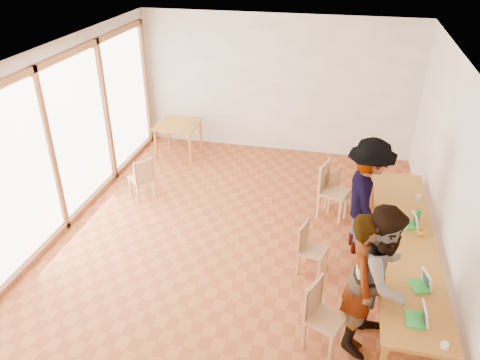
# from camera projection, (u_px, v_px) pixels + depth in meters

# --- Properties ---
(ground) EXTENTS (8.00, 8.00, 0.00)m
(ground) POSITION_uv_depth(u_px,v_px,m) (234.00, 251.00, 7.45)
(ground) COLOR #A35227
(ground) RESTS_ON ground
(wall_back) EXTENTS (6.00, 0.10, 3.00)m
(wall_back) POSITION_uv_depth(u_px,v_px,m) (276.00, 85.00, 10.14)
(wall_back) COLOR #F1E2D0
(wall_back) RESTS_ON ground
(wall_right) EXTENTS (0.10, 8.00, 3.00)m
(wall_right) POSITION_uv_depth(u_px,v_px,m) (455.00, 191.00, 6.14)
(wall_right) COLOR #F1E2D0
(wall_right) RESTS_ON ground
(window_wall) EXTENTS (0.10, 8.00, 3.00)m
(window_wall) POSITION_uv_depth(u_px,v_px,m) (49.00, 148.00, 7.30)
(window_wall) COLOR white
(window_wall) RESTS_ON ground
(ceiling) EXTENTS (6.00, 8.00, 0.04)m
(ceiling) POSITION_uv_depth(u_px,v_px,m) (232.00, 62.00, 5.99)
(ceiling) COLOR white
(ceiling) RESTS_ON wall_back
(communal_table) EXTENTS (0.80, 4.00, 0.75)m
(communal_table) POSITION_uv_depth(u_px,v_px,m) (406.00, 242.00, 6.49)
(communal_table) COLOR #AE7626
(communal_table) RESTS_ON ground
(side_table) EXTENTS (0.90, 0.90, 0.75)m
(side_table) POSITION_uv_depth(u_px,v_px,m) (178.00, 127.00, 10.25)
(side_table) COLOR #AE7626
(side_table) RESTS_ON ground
(chair_near) EXTENTS (0.55, 0.55, 0.48)m
(chair_near) POSITION_uv_depth(u_px,v_px,m) (319.00, 308.00, 5.58)
(chair_near) COLOR tan
(chair_near) RESTS_ON ground
(chair_mid) EXTENTS (0.46, 0.46, 0.42)m
(chair_mid) POSITION_uv_depth(u_px,v_px,m) (308.00, 243.00, 6.82)
(chair_mid) COLOR tan
(chair_mid) RESTS_ON ground
(chair_far) EXTENTS (0.57, 0.57, 0.53)m
(chair_far) POSITION_uv_depth(u_px,v_px,m) (329.00, 184.00, 8.13)
(chair_far) COLOR tan
(chair_far) RESTS_ON ground
(chair_empty) EXTENTS (0.50, 0.50, 0.43)m
(chair_empty) POSITION_uv_depth(u_px,v_px,m) (339.00, 186.00, 8.28)
(chair_empty) COLOR tan
(chair_empty) RESTS_ON ground
(chair_spare) EXTENTS (0.55, 0.55, 0.45)m
(chair_spare) POSITION_uv_depth(u_px,v_px,m) (143.00, 174.00, 8.62)
(chair_spare) COLOR tan
(chair_spare) RESTS_ON ground
(person_near) EXTENTS (0.47, 0.68, 1.80)m
(person_near) POSITION_uv_depth(u_px,v_px,m) (363.00, 280.00, 5.50)
(person_near) COLOR gray
(person_near) RESTS_ON ground
(person_mid) EXTENTS (1.05, 1.15, 1.93)m
(person_mid) POSITION_uv_depth(u_px,v_px,m) (381.00, 278.00, 5.44)
(person_mid) COLOR gray
(person_mid) RESTS_ON ground
(person_far) EXTENTS (0.92, 1.34, 1.90)m
(person_far) POSITION_uv_depth(u_px,v_px,m) (367.00, 198.00, 7.05)
(person_far) COLOR gray
(person_far) RESTS_ON ground
(laptop_near) EXTENTS (0.24, 0.28, 0.23)m
(laptop_near) POSITION_uv_depth(u_px,v_px,m) (420.00, 317.00, 5.11)
(laptop_near) COLOR green
(laptop_near) RESTS_ON communal_table
(laptop_mid) EXTENTS (0.28, 0.30, 0.21)m
(laptop_mid) POSITION_uv_depth(u_px,v_px,m) (423.00, 283.00, 5.59)
(laptop_mid) COLOR green
(laptop_mid) RESTS_ON communal_table
(laptop_far) EXTENTS (0.23, 0.26, 0.19)m
(laptop_far) POSITION_uv_depth(u_px,v_px,m) (412.00, 222.00, 6.73)
(laptop_far) COLOR green
(laptop_far) RESTS_ON communal_table
(yellow_mug) EXTENTS (0.13, 0.13, 0.09)m
(yellow_mug) POSITION_uv_depth(u_px,v_px,m) (421.00, 233.00, 6.52)
(yellow_mug) COLOR gold
(yellow_mug) RESTS_ON communal_table
(green_bottle) EXTENTS (0.07, 0.07, 0.28)m
(green_bottle) POSITION_uv_depth(u_px,v_px,m) (417.00, 218.00, 6.68)
(green_bottle) COLOR #187224
(green_bottle) RESTS_ON communal_table
(clear_glass) EXTENTS (0.07, 0.07, 0.09)m
(clear_glass) POSITION_uv_depth(u_px,v_px,m) (419.00, 198.00, 7.36)
(clear_glass) COLOR silver
(clear_glass) RESTS_ON communal_table
(condiment_cup) EXTENTS (0.08, 0.08, 0.06)m
(condiment_cup) POSITION_uv_depth(u_px,v_px,m) (445.00, 345.00, 4.80)
(condiment_cup) COLOR white
(condiment_cup) RESTS_ON communal_table
(pink_phone) EXTENTS (0.05, 0.10, 0.01)m
(pink_phone) POSITION_uv_depth(u_px,v_px,m) (410.00, 224.00, 6.78)
(pink_phone) COLOR #F44593
(pink_phone) RESTS_ON communal_table
(black_pouch) EXTENTS (0.16, 0.26, 0.09)m
(black_pouch) POSITION_uv_depth(u_px,v_px,m) (382.00, 233.00, 6.52)
(black_pouch) COLOR black
(black_pouch) RESTS_ON communal_table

